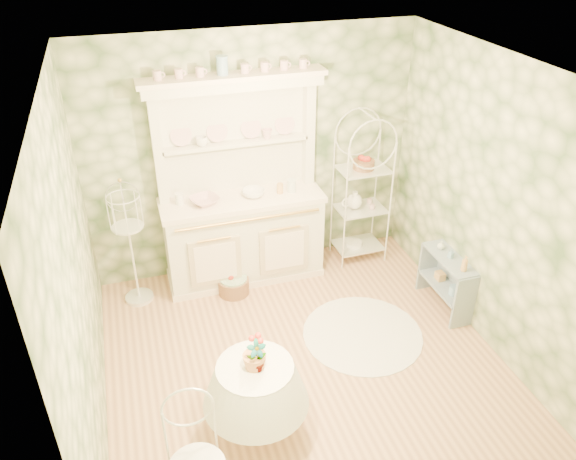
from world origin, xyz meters
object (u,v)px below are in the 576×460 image
object	(u,v)px
side_shelf	(446,283)
round_table	(256,398)
kitchen_dresser	(241,186)
birdcage_stand	(130,239)
bakers_rack	(362,192)
floor_basket	(234,284)

from	to	relation	value
side_shelf	round_table	distance (m)	2.51
kitchen_dresser	side_shelf	distance (m)	2.38
round_table	birdcage_stand	xyz separation A→B (m)	(-0.79, 2.08, 0.38)
bakers_rack	side_shelf	distance (m)	1.39
side_shelf	birdcage_stand	xyz separation A→B (m)	(-3.09, 1.09, 0.47)
kitchen_dresser	floor_basket	xyz separation A→B (m)	(-0.20, -0.29, -1.03)
round_table	floor_basket	bearing A→B (deg)	83.26
round_table	floor_basket	distance (m)	1.92
bakers_rack	floor_basket	distance (m)	1.79
round_table	birdcage_stand	bearing A→B (deg)	110.66
floor_basket	round_table	bearing A→B (deg)	-96.74
birdcage_stand	floor_basket	size ratio (longest dim) A/B	4.36
kitchen_dresser	floor_basket	distance (m)	1.09
side_shelf	floor_basket	distance (m)	2.27
side_shelf	floor_basket	world-z (taller)	side_shelf
kitchen_dresser	side_shelf	world-z (taller)	kitchen_dresser
floor_basket	birdcage_stand	bearing A→B (deg)	169.02
bakers_rack	birdcage_stand	distance (m)	2.61
kitchen_dresser	round_table	size ratio (longest dim) A/B	3.01
floor_basket	side_shelf	bearing A→B (deg)	-23.15
bakers_rack	round_table	distance (m)	2.88
bakers_rack	side_shelf	xyz separation A→B (m)	(0.48, -1.18, -0.57)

